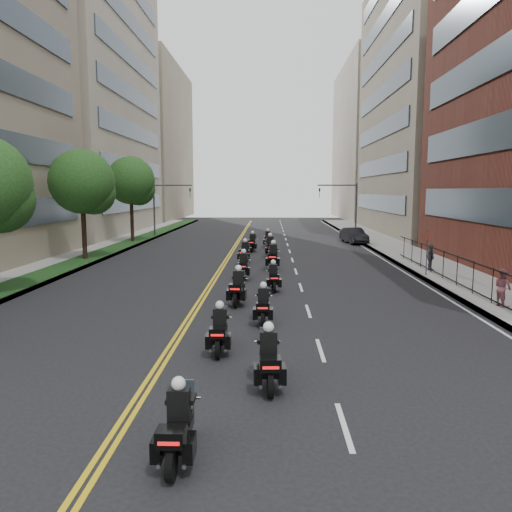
{
  "coord_description": "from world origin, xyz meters",
  "views": [
    {
      "loc": [
        1.64,
        -9.9,
        4.9
      ],
      "look_at": [
        0.96,
        13.62,
        1.78
      ],
      "focal_mm": 35.0,
      "sensor_mm": 36.0,
      "label": 1
    }
  ],
  "objects_px": {
    "motorcycle_9": "(270,248)",
    "pedestrian_c": "(431,257)",
    "motorcycle_2": "(220,332)",
    "motorcycle_0": "(178,428)",
    "parked_sedan": "(354,236)",
    "motorcycle_3": "(263,307)",
    "motorcycle_11": "(268,240)",
    "motorcycle_5": "(273,278)",
    "motorcycle_4": "(238,289)",
    "motorcycle_6": "(243,267)",
    "pedestrian_b": "(503,287)",
    "motorcycle_10": "(252,243)",
    "motorcycle_7": "(273,258)",
    "motorcycle_8": "(245,253)",
    "motorcycle_1": "(269,362)"
  },
  "relations": [
    {
      "from": "motorcycle_1",
      "to": "motorcycle_11",
      "type": "height_order",
      "value": "motorcycle_1"
    },
    {
      "from": "motorcycle_0",
      "to": "motorcycle_5",
      "type": "relative_size",
      "value": 1.01
    },
    {
      "from": "motorcycle_7",
      "to": "motorcycle_6",
      "type": "bearing_deg",
      "value": -112.88
    },
    {
      "from": "motorcycle_0",
      "to": "motorcycle_6",
      "type": "bearing_deg",
      "value": 89.32
    },
    {
      "from": "motorcycle_10",
      "to": "parked_sedan",
      "type": "bearing_deg",
      "value": 40.94
    },
    {
      "from": "motorcycle_7",
      "to": "motorcycle_8",
      "type": "relative_size",
      "value": 1.11
    },
    {
      "from": "motorcycle_6",
      "to": "parked_sedan",
      "type": "xyz_separation_m",
      "value": [
        9.24,
        19.08,
        0.05
      ]
    },
    {
      "from": "motorcycle_0",
      "to": "parked_sedan",
      "type": "distance_m",
      "value": 38.99
    },
    {
      "from": "motorcycle_10",
      "to": "motorcycle_7",
      "type": "bearing_deg",
      "value": -74.83
    },
    {
      "from": "motorcycle_9",
      "to": "pedestrian_c",
      "type": "relative_size",
      "value": 1.57
    },
    {
      "from": "motorcycle_6",
      "to": "motorcycle_11",
      "type": "bearing_deg",
      "value": 87.66
    },
    {
      "from": "motorcycle_6",
      "to": "pedestrian_b",
      "type": "xyz_separation_m",
      "value": [
        11.04,
        -6.86,
        0.27
      ]
    },
    {
      "from": "motorcycle_7",
      "to": "motorcycle_4",
      "type": "bearing_deg",
      "value": -96.12
    },
    {
      "from": "motorcycle_3",
      "to": "motorcycle_11",
      "type": "bearing_deg",
      "value": 90.54
    },
    {
      "from": "motorcycle_4",
      "to": "parked_sedan",
      "type": "xyz_separation_m",
      "value": [
        9.14,
        25.27,
        0.04
      ]
    },
    {
      "from": "motorcycle_0",
      "to": "motorcycle_2",
      "type": "height_order",
      "value": "motorcycle_2"
    },
    {
      "from": "motorcycle_11",
      "to": "motorcycle_4",
      "type": "bearing_deg",
      "value": -92.63
    },
    {
      "from": "motorcycle_8",
      "to": "motorcycle_11",
      "type": "distance_m",
      "value": 9.45
    },
    {
      "from": "motorcycle_4",
      "to": "motorcycle_5",
      "type": "xyz_separation_m",
      "value": [
        1.54,
        3.01,
        -0.07
      ]
    },
    {
      "from": "motorcycle_3",
      "to": "motorcycle_4",
      "type": "height_order",
      "value": "motorcycle_4"
    },
    {
      "from": "motorcycle_1",
      "to": "motorcycle_4",
      "type": "xyz_separation_m",
      "value": [
        -1.36,
        9.07,
        0.03
      ]
    },
    {
      "from": "pedestrian_c",
      "to": "motorcycle_2",
      "type": "bearing_deg",
      "value": 139.81
    },
    {
      "from": "motorcycle_4",
      "to": "motorcycle_5",
      "type": "height_order",
      "value": "motorcycle_4"
    },
    {
      "from": "motorcycle_5",
      "to": "parked_sedan",
      "type": "height_order",
      "value": "motorcycle_5"
    },
    {
      "from": "motorcycle_2",
      "to": "motorcycle_9",
      "type": "height_order",
      "value": "motorcycle_9"
    },
    {
      "from": "parked_sedan",
      "to": "motorcycle_8",
      "type": "bearing_deg",
      "value": -136.0
    },
    {
      "from": "motorcycle_0",
      "to": "pedestrian_c",
      "type": "xyz_separation_m",
      "value": [
        11.22,
        21.19,
        0.32
      ]
    },
    {
      "from": "pedestrian_b",
      "to": "motorcycle_10",
      "type": "bearing_deg",
      "value": 14.25
    },
    {
      "from": "motorcycle_9",
      "to": "motorcycle_5",
      "type": "bearing_deg",
      "value": -95.82
    },
    {
      "from": "motorcycle_6",
      "to": "pedestrian_b",
      "type": "height_order",
      "value": "pedestrian_b"
    },
    {
      "from": "motorcycle_6",
      "to": "motorcycle_9",
      "type": "height_order",
      "value": "motorcycle_9"
    },
    {
      "from": "motorcycle_10",
      "to": "pedestrian_b",
      "type": "height_order",
      "value": "pedestrian_b"
    },
    {
      "from": "motorcycle_0",
      "to": "motorcycle_4",
      "type": "xyz_separation_m",
      "value": [
        0.28,
        12.56,
        0.06
      ]
    },
    {
      "from": "motorcycle_0",
      "to": "parked_sedan",
      "type": "bearing_deg",
      "value": 75.89
    },
    {
      "from": "motorcycle_1",
      "to": "motorcycle_6",
      "type": "distance_m",
      "value": 15.33
    },
    {
      "from": "motorcycle_7",
      "to": "pedestrian_b",
      "type": "relative_size",
      "value": 1.58
    },
    {
      "from": "motorcycle_11",
      "to": "motorcycle_8",
      "type": "bearing_deg",
      "value": -98.73
    },
    {
      "from": "motorcycle_3",
      "to": "motorcycle_6",
      "type": "distance_m",
      "value": 9.32
    },
    {
      "from": "motorcycle_4",
      "to": "motorcycle_9",
      "type": "bearing_deg",
      "value": 88.99
    },
    {
      "from": "motorcycle_6",
      "to": "pedestrian_b",
      "type": "distance_m",
      "value": 13.0
    },
    {
      "from": "motorcycle_5",
      "to": "motorcycle_7",
      "type": "distance_m",
      "value": 6.59
    },
    {
      "from": "motorcycle_0",
      "to": "motorcycle_4",
      "type": "bearing_deg",
      "value": 88.6
    },
    {
      "from": "motorcycle_1",
      "to": "motorcycle_10",
      "type": "bearing_deg",
      "value": 89.57
    },
    {
      "from": "pedestrian_b",
      "to": "motorcycle_5",
      "type": "bearing_deg",
      "value": 53.21
    },
    {
      "from": "motorcycle_11",
      "to": "pedestrian_b",
      "type": "height_order",
      "value": "pedestrian_b"
    },
    {
      "from": "motorcycle_7",
      "to": "parked_sedan",
      "type": "height_order",
      "value": "motorcycle_7"
    },
    {
      "from": "motorcycle_1",
      "to": "motorcycle_9",
      "type": "bearing_deg",
      "value": 86.58
    },
    {
      "from": "motorcycle_0",
      "to": "motorcycle_11",
      "type": "bearing_deg",
      "value": 87.46
    },
    {
      "from": "motorcycle_0",
      "to": "motorcycle_4",
      "type": "distance_m",
      "value": 12.56
    },
    {
      "from": "motorcycle_5",
      "to": "motorcycle_4",
      "type": "bearing_deg",
      "value": -120.46
    }
  ]
}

